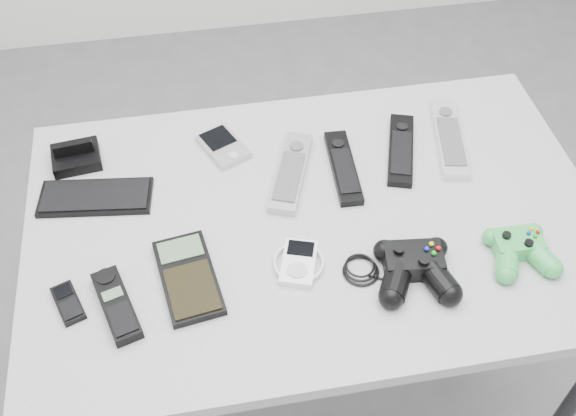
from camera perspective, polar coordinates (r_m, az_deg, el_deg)
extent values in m
plane|color=slate|center=(1.98, 3.34, -13.31)|extent=(3.50, 3.50, 0.00)
cube|color=gray|center=(1.33, 2.34, -1.12)|extent=(1.12, 0.72, 0.03)
cylinder|color=black|center=(1.65, 22.64, -15.40)|extent=(0.04, 0.04, 0.72)
cylinder|color=black|center=(1.83, -16.01, -3.52)|extent=(0.04, 0.04, 0.72)
cylinder|color=black|center=(1.94, 15.06, 0.62)|extent=(0.04, 0.04, 0.72)
cube|color=black|center=(1.39, -15.97, 0.92)|extent=(0.23, 0.12, 0.01)
cube|color=black|center=(1.47, -17.60, 4.49)|extent=(0.11, 0.10, 0.05)
cube|color=#A9A8AF|center=(1.45, -5.49, 5.24)|extent=(0.11, 0.14, 0.02)
cube|color=#A9A8AF|center=(1.38, 0.25, 3.10)|extent=(0.13, 0.23, 0.02)
cube|color=black|center=(1.40, 4.70, 3.51)|extent=(0.06, 0.21, 0.02)
cube|color=black|center=(1.45, 9.54, 4.94)|extent=(0.11, 0.21, 0.02)
cube|color=silver|center=(1.50, 13.49, 5.85)|extent=(0.10, 0.25, 0.02)
cube|color=black|center=(1.25, -18.13, -7.63)|extent=(0.07, 0.09, 0.01)
cube|color=black|center=(1.21, -14.32, -7.95)|extent=(0.09, 0.16, 0.02)
cube|color=black|center=(1.23, -8.45, -5.79)|extent=(0.12, 0.20, 0.02)
cube|color=white|center=(1.23, 0.91, -4.62)|extent=(0.12, 0.13, 0.02)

